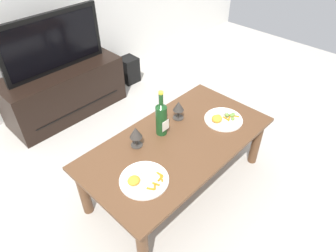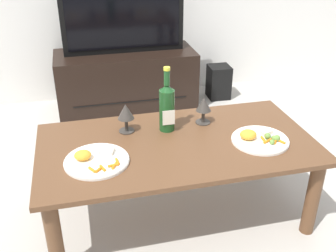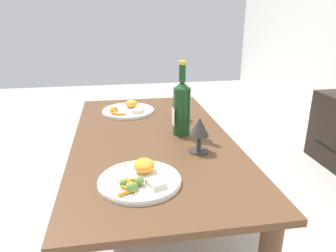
# 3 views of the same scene
# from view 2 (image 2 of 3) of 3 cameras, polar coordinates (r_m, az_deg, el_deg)

# --- Properties ---
(ground_plane) EXTENTS (6.40, 6.40, 0.00)m
(ground_plane) POSITION_cam_2_polar(r_m,az_deg,el_deg) (2.25, 1.20, -12.37)
(ground_plane) COLOR #B7B2A8
(dining_table) EXTENTS (1.38, 0.72, 0.45)m
(dining_table) POSITION_cam_2_polar(r_m,az_deg,el_deg) (2.02, 1.31, -4.04)
(dining_table) COLOR brown
(dining_table) RESTS_ON ground_plane
(tv_stand) EXTENTS (1.13, 0.47, 0.48)m
(tv_stand) POSITION_cam_2_polar(r_m,az_deg,el_deg) (3.36, -6.01, 6.58)
(tv_stand) COLOR black
(tv_stand) RESTS_ON ground_plane
(tv_screen) EXTENTS (0.96, 0.05, 0.52)m
(tv_screen) POSITION_cam_2_polar(r_m,az_deg,el_deg) (3.21, -6.46, 14.93)
(tv_screen) COLOR black
(tv_screen) RESTS_ON tv_stand
(floor_speaker) EXTENTS (0.19, 0.19, 0.29)m
(floor_speaker) POSITION_cam_2_polar(r_m,az_deg,el_deg) (3.59, 7.31, 6.32)
(floor_speaker) COLOR black
(floor_speaker) RESTS_ON ground_plane
(wine_bottle) EXTENTS (0.08, 0.08, 0.35)m
(wine_bottle) POSITION_cam_2_polar(r_m,az_deg,el_deg) (2.04, -0.17, 2.93)
(wine_bottle) COLOR #19471E
(wine_bottle) RESTS_ON dining_table
(goblet_left) EXTENTS (0.09, 0.09, 0.16)m
(goblet_left) POSITION_cam_2_polar(r_m,az_deg,el_deg) (2.04, -6.10, 1.86)
(goblet_left) COLOR #38332D
(goblet_left) RESTS_ON dining_table
(goblet_right) EXTENTS (0.08, 0.08, 0.15)m
(goblet_right) POSITION_cam_2_polar(r_m,az_deg,el_deg) (2.13, 5.15, 2.90)
(goblet_right) COLOR #38332D
(goblet_right) RESTS_ON dining_table
(dinner_plate_left) EXTENTS (0.30, 0.30, 0.05)m
(dinner_plate_left) POSITION_cam_2_polar(r_m,az_deg,el_deg) (1.85, -10.36, -4.80)
(dinner_plate_left) COLOR white
(dinner_plate_left) RESTS_ON dining_table
(dinner_plate_right) EXTENTS (0.29, 0.29, 0.06)m
(dinner_plate_right) POSITION_cam_2_polar(r_m,az_deg,el_deg) (2.04, 13.03, -1.80)
(dinner_plate_right) COLOR white
(dinner_plate_right) RESTS_ON dining_table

